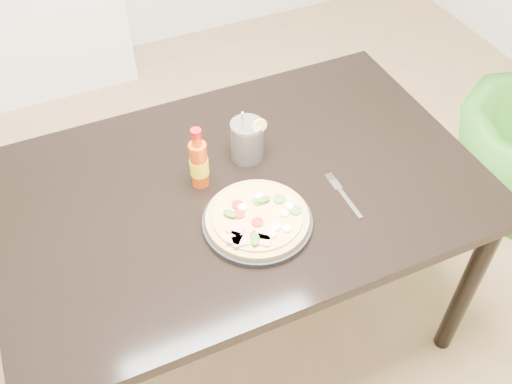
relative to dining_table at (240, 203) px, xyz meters
name	(u,v)px	position (x,y,z in m)	size (l,w,h in m)	color
floor	(307,347)	(0.17, -0.20, -0.67)	(4.50, 4.50, 0.00)	#9E7A51
dining_table	(240,203)	(0.00, 0.00, 0.00)	(1.40, 0.90, 0.75)	black
plate	(257,222)	(-0.01, -0.16, 0.09)	(0.30, 0.30, 0.02)	black
pizza	(258,218)	(-0.01, -0.16, 0.11)	(0.28, 0.28, 0.03)	tan
hot_sauce_bottle	(199,163)	(-0.10, 0.05, 0.16)	(0.05, 0.05, 0.20)	#C7420B
cola_cup	(247,141)	(0.07, 0.10, 0.14)	(0.10, 0.10, 0.19)	black
fork	(343,194)	(0.25, -0.16, 0.09)	(0.02, 0.19, 0.00)	silver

